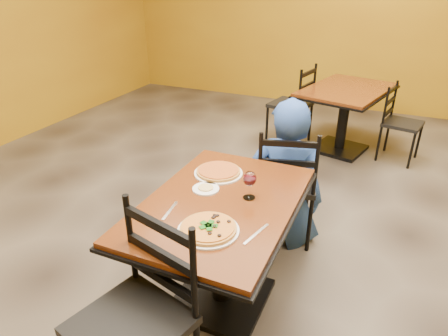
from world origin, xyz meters
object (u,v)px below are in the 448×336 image
at_px(table_second, 345,105).
at_px(diner, 287,172).
at_px(plate_main, 208,230).
at_px(side_plate, 206,189).
at_px(chair_main_near, 130,326).
at_px(pizza_main, 208,228).
at_px(wine_glass, 250,184).
at_px(pizza_far, 218,171).
at_px(chair_main_far, 286,183).
at_px(chair_second_left, 290,105).
at_px(table_main, 221,229).
at_px(plate_far, 218,173).
at_px(chair_second_right, 403,124).

bearing_deg(table_second, diner, -94.37).
xyz_separation_m(plate_main, side_plate, (-0.20, 0.37, 0.00)).
relative_size(chair_main_near, pizza_main, 3.53).
bearing_deg(wine_glass, pizza_far, 144.75).
xyz_separation_m(chair_main_far, side_plate, (-0.29, -0.78, 0.29)).
distance_m(diner, wine_glass, 0.80).
relative_size(side_plate, wine_glass, 0.89).
xyz_separation_m(chair_main_far, pizza_far, (-0.30, -0.57, 0.30)).
xyz_separation_m(chair_main_near, pizza_main, (0.16, 0.47, 0.27)).
bearing_deg(chair_second_left, pizza_main, 18.62).
bearing_deg(wine_glass, table_main, -145.53).
xyz_separation_m(pizza_far, wine_glass, (0.28, -0.20, 0.07)).
distance_m(table_second, side_plate, 2.72).
bearing_deg(plate_main, side_plate, 117.88).
height_order(plate_main, pizza_far, pizza_far).
xyz_separation_m(chair_second_left, wine_glass, (0.46, -2.67, 0.36)).
distance_m(table_main, side_plate, 0.25).
bearing_deg(plate_far, table_main, -62.88).
bearing_deg(chair_second_left, plate_far, 15.46).
height_order(chair_second_left, pizza_far, chair_second_left).
bearing_deg(table_second, pizza_far, -100.38).
height_order(chair_main_far, plate_far, chair_main_far).
bearing_deg(wine_glass, chair_second_right, 73.34).
height_order(diner, plate_far, diner).
height_order(chair_main_near, diner, diner).
distance_m(chair_second_right, plate_main, 3.19).
height_order(chair_second_left, pizza_main, chair_second_left).
bearing_deg(side_plate, table_main, -30.00).
height_order(chair_second_left, side_plate, chair_second_left).
distance_m(chair_main_near, diner, 1.63).
bearing_deg(chair_second_left, chair_second_right, 101.32).
bearing_deg(chair_main_near, pizza_main, 86.22).
relative_size(diner, plate_far, 3.67).
height_order(table_second, chair_main_far, chair_main_far).
bearing_deg(chair_main_far, chair_second_left, -91.33).
bearing_deg(table_second, table_main, -96.24).
distance_m(chair_second_left, plate_far, 2.49).
relative_size(table_second, chair_second_right, 1.62).
relative_size(table_second, pizza_main, 4.77).
xyz_separation_m(table_main, pizza_far, (-0.15, 0.29, 0.21)).
xyz_separation_m(chair_main_far, chair_second_right, (0.78, 1.90, -0.05)).
bearing_deg(pizza_far, chair_second_left, 94.14).
height_order(chair_main_near, side_plate, chair_main_near).
relative_size(table_main, side_plate, 7.69).
xyz_separation_m(chair_main_near, pizza_far, (-0.05, 1.06, 0.27)).
relative_size(table_second, wine_glass, 7.53).
distance_m(pizza_far, side_plate, 0.22).
height_order(chair_main_far, side_plate, chair_main_far).
height_order(chair_second_right, plate_main, chair_second_right).
distance_m(side_plate, wine_glass, 0.28).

